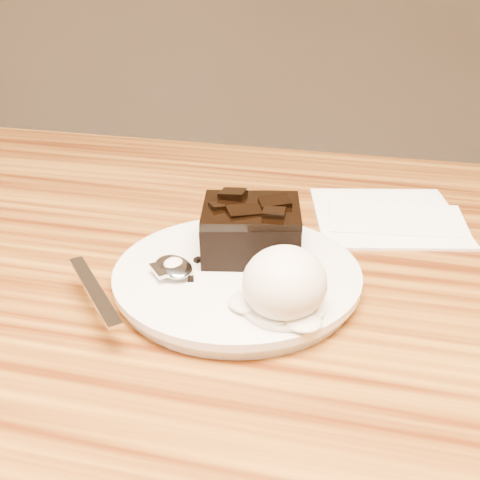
% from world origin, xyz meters
% --- Properties ---
extents(plate, '(0.21, 0.21, 0.02)m').
position_xyz_m(plate, '(0.06, 0.03, 0.76)').
color(plate, white).
rests_on(plate, dining_table).
extents(brownie, '(0.10, 0.09, 0.04)m').
position_xyz_m(brownie, '(0.06, 0.06, 0.79)').
color(brownie, black).
rests_on(brownie, plate).
extents(ice_cream_scoop, '(0.06, 0.07, 0.05)m').
position_xyz_m(ice_cream_scoop, '(0.10, -0.02, 0.79)').
color(ice_cream_scoop, silver).
rests_on(ice_cream_scoop, plate).
extents(melt_puddle, '(0.06, 0.06, 0.00)m').
position_xyz_m(melt_puddle, '(0.10, -0.02, 0.77)').
color(melt_puddle, silver).
rests_on(melt_puddle, plate).
extents(spoon, '(0.13, 0.14, 0.01)m').
position_xyz_m(spoon, '(0.01, 0.01, 0.77)').
color(spoon, silver).
rests_on(spoon, plate).
extents(napkin, '(0.18, 0.18, 0.01)m').
position_xyz_m(napkin, '(0.18, 0.20, 0.75)').
color(napkin, white).
rests_on(napkin, dining_table).
extents(crumb_a, '(0.01, 0.01, 0.00)m').
position_xyz_m(crumb_a, '(0.02, 0.03, 0.77)').
color(crumb_a, black).
rests_on(crumb_a, plate).
extents(crumb_b, '(0.01, 0.01, 0.00)m').
position_xyz_m(crumb_b, '(0.12, 0.04, 0.77)').
color(crumb_b, black).
rests_on(crumb_b, plate).
extents(crumb_c, '(0.01, 0.01, 0.00)m').
position_xyz_m(crumb_c, '(0.12, 0.00, 0.77)').
color(crumb_c, black).
rests_on(crumb_c, plate).
extents(crumb_d, '(0.01, 0.01, 0.00)m').
position_xyz_m(crumb_d, '(0.02, -0.00, 0.77)').
color(crumb_d, black).
rests_on(crumb_d, plate).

